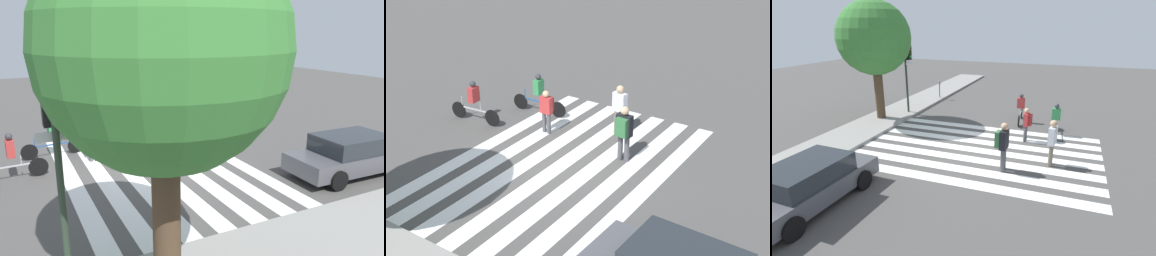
{
  "view_description": "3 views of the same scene",
  "coord_description": "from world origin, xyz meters",
  "views": [
    {
      "loc": [
        4.46,
        11.66,
        4.73
      ],
      "look_at": [
        -1.14,
        0.6,
        1.46
      ],
      "focal_mm": 35.0,
      "sensor_mm": 36.0,
      "label": 1
    },
    {
      "loc": [
        -8.53,
        11.81,
        8.18
      ],
      "look_at": [
        -0.24,
        -0.67,
        1.11
      ],
      "focal_mm": 50.0,
      "sensor_mm": 36.0,
      "label": 2
    },
    {
      "loc": [
        -11.32,
        -3.46,
        5.17
      ],
      "look_at": [
        -0.44,
        0.48,
        1.11
      ],
      "focal_mm": 28.0,
      "sensor_mm": 36.0,
      "label": 3
    }
  ],
  "objects": [
    {
      "name": "sidewalk_curb",
      "position": [
        0.0,
        6.25,
        0.07
      ],
      "size": [
        36.0,
        2.5,
        0.14
      ],
      "color": "gray",
      "rests_on": "ground_plane"
    },
    {
      "name": "pedestrian_child_with_backpack",
      "position": [
        1.78,
        -1.76,
        0.92
      ],
      "size": [
        0.44,
        0.37,
        1.57
      ],
      "rotation": [
        0.0,
        0.0,
        -0.01
      ],
      "color": "#4C4C51",
      "rests_on": "ground_plane"
    },
    {
      "name": "pedestrian_adult_yellow_jacket",
      "position": [
        -1.46,
        -1.38,
        1.09
      ],
      "size": [
        0.53,
        0.45,
        1.85
      ],
      "rotation": [
        0.0,
        0.0,
        3.08
      ],
      "color": "#4C4C51",
      "rests_on": "ground_plane"
    },
    {
      "name": "car_parked_silver_sedan",
      "position": [
        -5.59,
        3.48,
        0.71
      ],
      "size": [
        4.35,
        1.99,
        1.38
      ],
      "rotation": [
        0.0,
        0.0,
        -0.03
      ],
      "color": "#4C4C51",
      "rests_on": "ground_plane"
    },
    {
      "name": "street_tree",
      "position": [
        2.29,
        6.42,
        4.42
      ],
      "size": [
        3.82,
        3.82,
        6.36
      ],
      "color": "#4C3826",
      "rests_on": "ground_plane"
    },
    {
      "name": "ground_plane",
      "position": [
        0.0,
        0.0,
        0.0
      ],
      "size": [
        60.0,
        60.0,
        0.0
      ],
      "primitive_type": "plane",
      "color": "#4C4947"
    },
    {
      "name": "cyclist_far_lane",
      "position": [
        3.05,
        -2.95,
        0.86
      ],
      "size": [
        2.31,
        0.42,
        1.57
      ],
      "rotation": [
        0.0,
        0.0,
        0.07
      ],
      "color": "black",
      "rests_on": "ground_plane"
    },
    {
      "name": "parking_meter",
      "position": [
        7.79,
        5.3,
        1.02
      ],
      "size": [
        0.15,
        0.15,
        1.37
      ],
      "color": "#283828",
      "rests_on": "ground_plane"
    },
    {
      "name": "traffic_light",
      "position": [
        3.81,
        5.43,
        2.98
      ],
      "size": [
        0.6,
        0.5,
        4.25
      ],
      "color": "#283828",
      "rests_on": "ground_plane"
    },
    {
      "name": "pedestrian_adult_blue_shirt",
      "position": [
        -0.39,
        -3.03,
        1.02
      ],
      "size": [
        0.54,
        0.32,
        1.81
      ],
      "rotation": [
        0.0,
        0.0,
        -0.2
      ],
      "color": "#6B6051",
      "rests_on": "ground_plane"
    },
    {
      "name": "crosswalk_stripes",
      "position": [
        -0.0,
        0.0,
        0.0
      ],
      "size": [
        6.23,
        10.0,
        0.01
      ],
      "color": "white",
      "rests_on": "ground_plane"
    },
    {
      "name": "cyclist_mid_street",
      "position": [
        4.51,
        -1.02,
        0.86
      ],
      "size": [
        2.18,
        0.42,
        1.59
      ],
      "rotation": [
        0.0,
        0.0,
        0.07
      ],
      "color": "black",
      "rests_on": "ground_plane"
    }
  ]
}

